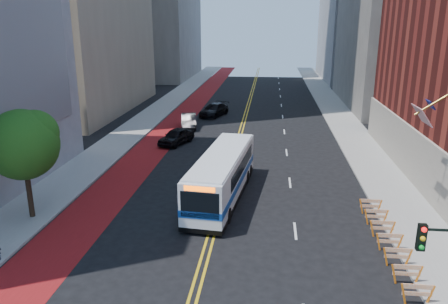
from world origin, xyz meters
TOP-DOWN VIEW (x-y plane):
  - ground at (0.00, 0.00)m, footprint 160.00×160.00m
  - sidewalk_left at (-12.00, 30.00)m, footprint 4.00×140.00m
  - sidewalk_right at (12.00, 30.00)m, footprint 4.00×140.00m
  - bus_lane_paint at (-8.10, 30.00)m, footprint 3.60×140.00m
  - center_line_inner at (-0.18, 30.00)m, footprint 0.14×140.00m
  - center_line_outer at (0.18, 30.00)m, footprint 0.14×140.00m
  - lane_dashes at (4.80, 38.00)m, footprint 0.14×98.20m
  - construction_barriers at (9.60, 3.42)m, footprint 1.42×10.91m
  - street_tree at (-11.24, 6.04)m, footprint 4.20×4.20m
  - transit_bus at (0.03, 10.59)m, footprint 3.78×11.90m
  - car_a at (-6.03, 23.79)m, footprint 3.37×4.98m
  - car_b at (-6.06, 30.85)m, footprint 2.48×4.99m
  - car_c at (-4.00, 37.53)m, footprint 3.88×5.89m

SIDE VIEW (x-z plane):
  - ground at x=0.00m, z-range 0.00..0.00m
  - center_line_inner at x=-0.18m, z-range 0.00..0.01m
  - center_line_outer at x=0.18m, z-range 0.00..0.01m
  - bus_lane_paint at x=-8.10m, z-range 0.00..0.01m
  - lane_dashes at x=4.80m, z-range 0.00..0.01m
  - sidewalk_left at x=-12.00m, z-range 0.00..0.15m
  - sidewalk_right at x=12.00m, z-range 0.00..0.15m
  - construction_barriers at x=9.60m, z-range 0.17..1.18m
  - car_b at x=-6.06m, z-range 0.00..1.57m
  - car_a at x=-6.03m, z-range 0.00..1.57m
  - car_c at x=-4.00m, z-range 0.00..1.59m
  - transit_bus at x=0.03m, z-range 0.07..3.28m
  - street_tree at x=-11.24m, z-range 1.56..8.26m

